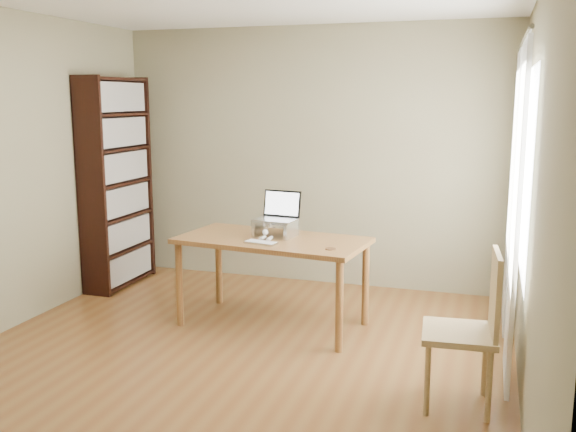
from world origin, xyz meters
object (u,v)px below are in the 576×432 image
(cat, at_px, (274,228))
(chair, at_px, (473,324))
(bookshelf, at_px, (117,183))
(keyboard, at_px, (261,243))
(laptop, at_px, (278,212))
(desk, at_px, (272,248))

(cat, relative_size, chair, 0.49)
(bookshelf, relative_size, chair, 2.11)
(keyboard, height_order, cat, cat)
(keyboard, xyz_separation_m, chair, (1.66, -0.80, -0.22))
(keyboard, distance_m, cat, 0.34)
(bookshelf, distance_m, keyboard, 2.09)
(chair, bearing_deg, bookshelf, 149.92)
(laptop, relative_size, keyboard, 1.30)
(chair, bearing_deg, laptop, 140.40)
(bookshelf, bearing_deg, laptop, -15.89)
(keyboard, distance_m, chair, 1.85)
(desk, bearing_deg, bookshelf, 166.80)
(cat, bearing_deg, laptop, 53.97)
(bookshelf, distance_m, laptop, 1.97)
(cat, distance_m, chair, 2.03)
(laptop, height_order, chair, laptop)
(cat, xyz_separation_m, chair, (1.66, -1.13, -0.28))
(desk, relative_size, cat, 3.34)
(laptop, xyz_separation_m, cat, (-0.02, -0.03, -0.13))
(bookshelf, bearing_deg, desk, -19.72)
(bookshelf, relative_size, desk, 1.30)
(desk, distance_m, keyboard, 0.24)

